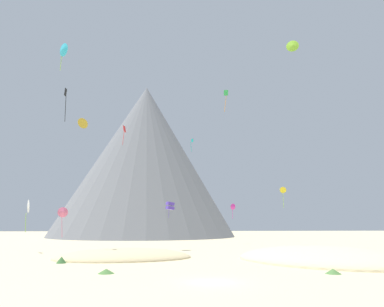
{
  "coord_description": "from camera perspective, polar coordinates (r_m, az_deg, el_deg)",
  "views": [
    {
      "loc": [
        -4.4,
        -30.86,
        4.87
      ],
      "look_at": [
        2.42,
        48.48,
        20.73
      ],
      "focal_mm": 32.9,
      "sensor_mm": 36.0,
      "label": 1
    }
  ],
  "objects": [
    {
      "name": "kite_rainbow_low",
      "position": [
        58.7,
        -20.19,
        -8.98
      ],
      "size": [
        1.59,
        0.97,
        4.62
      ],
      "rotation": [
        0.0,
        0.0,
        0.41
      ],
      "color": "#E5668C"
    },
    {
      "name": "kite_magenta_low",
      "position": [
        89.09,
        6.72,
        -8.59
      ],
      "size": [
        1.56,
        1.06,
        3.7
      ],
      "rotation": [
        0.0,
        0.0,
        0.42
      ],
      "color": "#D1339E"
    },
    {
      "name": "kite_green_high",
      "position": [
        77.86,
        5.5,
        9.34
      ],
      "size": [
        0.91,
        0.96,
        5.02
      ],
      "rotation": [
        0.0,
        0.0,
        1.78
      ],
      "color": "green"
    },
    {
      "name": "kite_white_low",
      "position": [
        67.57,
        -25.09,
        -7.83
      ],
      "size": [
        1.4,
        2.19,
        5.51
      ],
      "rotation": [
        0.0,
        0.0,
        5.2
      ],
      "color": "white"
    },
    {
      "name": "ground_plane",
      "position": [
        31.55,
        3.37,
        -20.12
      ],
      "size": [
        400.0,
        400.0,
        0.0
      ],
      "primitive_type": "plane",
      "color": "#CCBA8E"
    },
    {
      "name": "kite_red_mid",
      "position": [
        74.7,
        -10.93,
        3.61
      ],
      "size": [
        0.7,
        1.07,
        4.19
      ],
      "rotation": [
        0.0,
        0.0,
        3.37
      ],
      "color": "red"
    },
    {
      "name": "rock_massif",
      "position": [
        140.42,
        -7.79,
        -1.83
      ],
      "size": [
        97.73,
        97.73,
        59.89
      ],
      "color": "slate",
      "rests_on": "ground_plane"
    },
    {
      "name": "bush_far_left",
      "position": [
        45.67,
        26.82,
        -15.63
      ],
      "size": [
        2.91,
        2.91,
        0.93
      ],
      "primitive_type": "cone",
      "rotation": [
        0.0,
        0.0,
        3.38
      ],
      "color": "#386633",
      "rests_on": "ground_plane"
    },
    {
      "name": "bush_mid_center",
      "position": [
        48.53,
        -20.41,
        -15.86
      ],
      "size": [
        1.56,
        1.56,
        0.81
      ],
      "primitive_type": "cone",
      "rotation": [
        0.0,
        0.0,
        6.0
      ],
      "color": "#386633",
      "rests_on": "ground_plane"
    },
    {
      "name": "kite_black_mid",
      "position": [
        57.52,
        -19.82,
        8.43
      ],
      "size": [
        0.34,
        0.66,
        5.28
      ],
      "rotation": [
        0.0,
        0.0,
        0.63
      ],
      "color": "black"
    },
    {
      "name": "bush_low_patch",
      "position": [
        37.59,
        -13.74,
        -18.04
      ],
      "size": [
        2.26,
        2.26,
        0.47
      ],
      "primitive_type": "cone",
      "rotation": [
        0.0,
        0.0,
        2.12
      ],
      "color": "#477238",
      "rests_on": "ground_plane"
    },
    {
      "name": "kite_cyan_high",
      "position": [
        72.64,
        -20.19,
        15.52
      ],
      "size": [
        2.26,
        2.09,
        5.49
      ],
      "rotation": [
        0.0,
        0.0,
        5.56
      ],
      "color": "#33BCDB"
    },
    {
      "name": "bush_scatter_east",
      "position": [
        38.99,
        21.9,
        -17.3
      ],
      "size": [
        2.07,
        2.07,
        0.49
      ],
      "primitive_type": "cone",
      "rotation": [
        0.0,
        0.0,
        3.58
      ],
      "color": "#477238",
      "rests_on": "ground_plane"
    },
    {
      "name": "kite_teal_mid",
      "position": [
        83.88,
        -0.02,
        1.75
      ],
      "size": [
        0.73,
        0.53,
        3.21
      ],
      "rotation": [
        0.0,
        0.0,
        1.55
      ],
      "color": "teal"
    },
    {
      "name": "kite_lime_high",
      "position": [
        75.6,
        15.97,
        16.44
      ],
      "size": [
        2.37,
        1.35,
        2.44
      ],
      "rotation": [
        0.0,
        0.0,
        5.86
      ],
      "color": "#8CD133"
    },
    {
      "name": "kite_yellow_low",
      "position": [
        85.39,
        14.54,
        -5.82
      ],
      "size": [
        1.61,
        1.05,
        4.87
      ],
      "rotation": [
        0.0,
        0.0,
        2.82
      ],
      "color": "yellow"
    },
    {
      "name": "dune_foreground_left",
      "position": [
        52.88,
        -11.02,
        -16.34
      ],
      "size": [
        21.0,
        15.11,
        2.82
      ],
      "primitive_type": "ellipsoid",
      "rotation": [
        0.0,
        0.0,
        1.71
      ],
      "color": "#C6B284",
      "rests_on": "ground_plane"
    },
    {
      "name": "dune_foreground_right",
      "position": [
        50.74,
        20.34,
        -16.09
      ],
      "size": [
        28.09,
        29.68,
        3.86
      ],
      "primitive_type": "ellipsoid",
      "rotation": [
        0.0,
        0.0,
        2.19
      ],
      "color": "beige",
      "rests_on": "ground_plane"
    },
    {
      "name": "kite_gold_mid",
      "position": [
        64.36,
        -17.34,
        4.66
      ],
      "size": [
        1.82,
        1.68,
        1.94
      ],
      "rotation": [
        0.0,
        0.0,
        3.86
      ],
      "color": "gold"
    },
    {
      "name": "kite_indigo_low",
      "position": [
        67.29,
        -3.57,
        -8.48
      ],
      "size": [
        1.73,
        1.69,
        3.01
      ],
      "rotation": [
        0.0,
        0.0,
        1.95
      ],
      "color": "#5138B2"
    }
  ]
}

